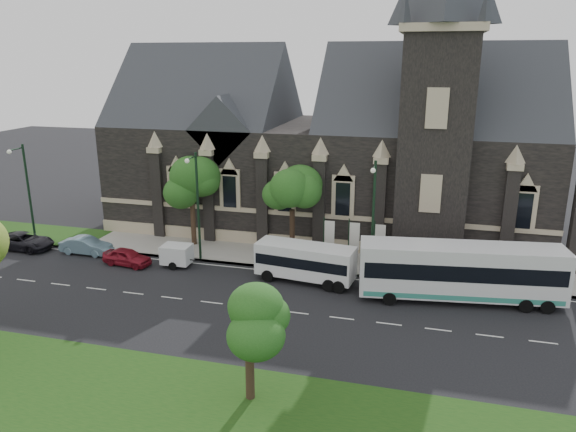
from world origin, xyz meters
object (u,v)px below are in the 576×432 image
(shuttle_bus, at_px, (306,260))
(car_far_red, at_px, (127,257))
(street_lamp_far, at_px, (27,189))
(banner_flag_left, at_px, (327,237))
(box_trailer, at_px, (177,254))
(tree_park_east, at_px, (253,311))
(banner_flag_right, at_px, (378,241))
(car_far_black, at_px, (24,241))
(tour_coach, at_px, (461,271))
(street_lamp_mid, at_px, (197,201))
(street_lamp_near, at_px, (373,213))
(tree_walk_right, at_px, (295,188))
(banner_flag_center, at_px, (352,239))
(tree_walk_left, at_px, (194,182))
(sedan, at_px, (86,246))

(shuttle_bus, bearing_deg, car_far_red, -171.11)
(street_lamp_far, bearing_deg, car_far_red, -12.19)
(banner_flag_left, height_order, box_trailer, banner_flag_left)
(tree_park_east, bearing_deg, banner_flag_right, 77.35)
(shuttle_bus, distance_m, car_far_black, 25.35)
(tour_coach, distance_m, box_trailer, 21.65)
(street_lamp_mid, height_order, banner_flag_left, street_lamp_mid)
(tree_park_east, height_order, street_lamp_near, street_lamp_near)
(tree_walk_right, height_order, banner_flag_left, tree_walk_right)
(street_lamp_mid, height_order, box_trailer, street_lamp_mid)
(tree_park_east, relative_size, box_trailer, 1.90)
(street_lamp_mid, relative_size, street_lamp_far, 1.00)
(shuttle_bus, height_order, car_far_black, shuttle_bus)
(street_lamp_far, distance_m, car_far_red, 11.84)
(tree_park_east, bearing_deg, banner_flag_center, 83.43)
(street_lamp_far, height_order, banner_flag_left, street_lamp_far)
(banner_flag_right, height_order, box_trailer, banner_flag_right)
(tree_walk_right, relative_size, street_lamp_mid, 0.87)
(banner_flag_left, height_order, banner_flag_center, same)
(street_lamp_mid, xyz_separation_m, car_far_black, (-15.95, -1.23, -4.38))
(tree_walk_right, distance_m, car_far_black, 24.21)
(tree_walk_left, xyz_separation_m, banner_flag_left, (12.08, -1.70, -3.35))
(banner_flag_right, distance_m, shuttle_bus, 6.22)
(street_lamp_near, height_order, shuttle_bus, street_lamp_near)
(street_lamp_near, height_order, car_far_red, street_lamp_near)
(tree_park_east, relative_size, banner_flag_right, 1.57)
(street_lamp_far, bearing_deg, box_trailer, -5.79)
(street_lamp_far, relative_size, banner_flag_left, 2.25)
(tree_park_east, distance_m, shuttle_bus, 14.92)
(sedan, xyz_separation_m, car_far_red, (4.74, -1.43, -0.04))
(box_trailer, relative_size, car_far_black, 0.63)
(street_lamp_far, distance_m, tour_coach, 36.52)
(tree_walk_left, xyz_separation_m, car_far_red, (-3.47, -5.93, -5.05))
(tree_walk_right, bearing_deg, tour_coach, -24.35)
(banner_flag_left, height_order, banner_flag_right, same)
(banner_flag_center, height_order, car_far_red, banner_flag_center)
(tree_walk_left, relative_size, car_far_red, 1.89)
(banner_flag_center, bearing_deg, box_trailer, -165.92)
(tree_park_east, distance_m, street_lamp_far, 30.90)
(banner_flag_center, bearing_deg, tree_walk_right, 161.36)
(shuttle_bus, bearing_deg, tree_walk_right, 118.58)
(car_far_red, bearing_deg, box_trailer, -71.64)
(banner_flag_right, distance_m, sedan, 24.50)
(car_far_black, bearing_deg, tree_park_east, -118.53)
(tree_walk_right, height_order, banner_flag_center, tree_walk_right)
(sedan, bearing_deg, tour_coach, -92.67)
(car_far_red, bearing_deg, banner_flag_left, -68.10)
(car_far_red, relative_size, car_far_black, 0.77)
(tree_walk_left, distance_m, street_lamp_far, 14.67)
(sedan, distance_m, car_far_black, 5.96)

